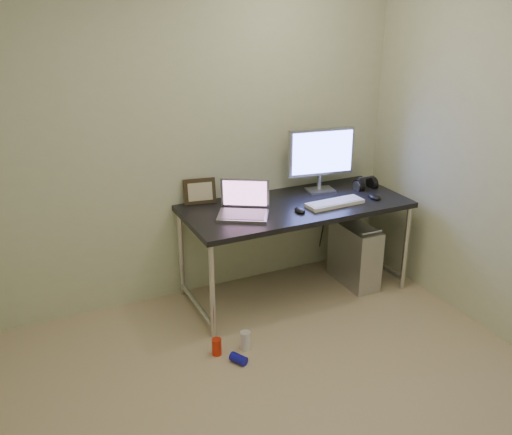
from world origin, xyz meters
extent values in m
plane|color=tan|center=(0.00, 0.00, 0.00)|extent=(3.50, 3.50, 0.00)
cube|color=beige|center=(0.00, 1.75, 1.25)|extent=(3.50, 0.02, 2.50)
cube|color=black|center=(0.76, 1.37, 0.73)|extent=(1.72, 0.75, 0.04)
cylinder|color=silver|center=(-0.06, 1.04, 0.35)|extent=(0.04, 0.04, 0.71)
cylinder|color=silver|center=(-0.06, 1.71, 0.35)|extent=(0.04, 0.04, 0.71)
cylinder|color=silver|center=(1.58, 1.04, 0.35)|extent=(0.04, 0.04, 0.71)
cylinder|color=silver|center=(1.58, 1.71, 0.35)|extent=(0.04, 0.04, 0.71)
cylinder|color=silver|center=(-0.06, 1.37, 0.08)|extent=(0.04, 0.67, 0.04)
cylinder|color=silver|center=(1.58, 1.37, 0.08)|extent=(0.04, 0.67, 0.04)
cube|color=silver|center=(1.28, 1.30, 0.25)|extent=(0.22, 0.49, 0.51)
cylinder|color=#A9AAB0|center=(1.28, 1.10, 0.53)|extent=(0.18, 0.03, 0.02)
cylinder|color=#A9AAB0|center=(1.28, 1.50, 0.53)|extent=(0.18, 0.03, 0.02)
cylinder|color=black|center=(1.23, 1.70, 0.40)|extent=(0.01, 0.16, 0.69)
cylinder|color=black|center=(1.32, 1.68, 0.38)|extent=(0.02, 0.11, 0.71)
cylinder|color=red|center=(-0.12, 0.83, 0.06)|extent=(0.08, 0.08, 0.12)
cylinder|color=white|center=(0.08, 0.81, 0.06)|extent=(0.09, 0.09, 0.13)
cylinder|color=#1413B2|center=(-0.03, 0.68, 0.03)|extent=(0.11, 0.13, 0.06)
cube|color=#A9AAB0|center=(0.29, 1.30, 0.76)|extent=(0.43, 0.40, 0.02)
cube|color=slate|center=(0.29, 1.30, 0.77)|extent=(0.38, 0.34, 0.00)
cube|color=gray|center=(0.36, 1.42, 0.88)|extent=(0.33, 0.22, 0.23)
cube|color=#76486B|center=(0.36, 1.41, 0.88)|extent=(0.30, 0.20, 0.20)
cube|color=#A9AAB0|center=(1.09, 1.55, 0.76)|extent=(0.24, 0.19, 0.02)
cylinder|color=#A9AAB0|center=(1.09, 1.57, 0.83)|extent=(0.04, 0.04, 0.12)
cube|color=#A9AAB0|center=(1.09, 1.56, 1.07)|extent=(0.55, 0.11, 0.38)
cube|color=#5162EC|center=(1.09, 1.54, 1.07)|extent=(0.49, 0.08, 0.33)
cube|color=white|center=(1.02, 1.23, 0.76)|extent=(0.46, 0.16, 0.03)
ellipsoid|color=black|center=(1.37, 1.21, 0.77)|extent=(0.08, 0.13, 0.04)
ellipsoid|color=black|center=(0.71, 1.22, 0.77)|extent=(0.09, 0.12, 0.04)
cylinder|color=black|center=(1.39, 1.45, 0.78)|extent=(0.05, 0.11, 0.11)
cylinder|color=black|center=(1.52, 1.45, 0.78)|extent=(0.05, 0.11, 0.11)
cube|color=black|center=(1.45, 1.45, 0.84)|extent=(0.15, 0.03, 0.01)
cube|color=black|center=(0.11, 1.70, 0.85)|extent=(0.25, 0.11, 0.20)
cylinder|color=silver|center=(0.30, 1.65, 0.79)|extent=(0.01, 0.01, 0.09)
cylinder|color=white|center=(0.30, 1.65, 0.84)|extent=(0.04, 0.03, 0.04)
camera|label=1|loc=(-1.25, -2.17, 2.26)|focal=40.00mm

